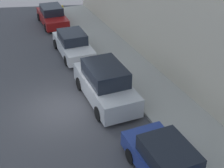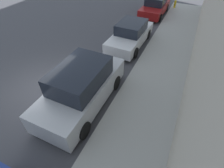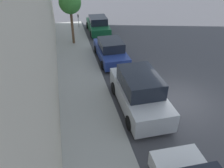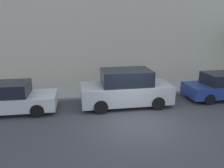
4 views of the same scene
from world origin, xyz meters
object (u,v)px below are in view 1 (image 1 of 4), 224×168
object	(u,v)px
parked_sedan_second	(169,165)
fire_hydrant	(62,9)
parked_sedan_fourth	(73,44)
parked_suv_third	(105,84)
parked_sedan_fifth	(52,16)

from	to	relation	value
parked_sedan_second	fire_hydrant	distance (m)	20.44
parked_sedan_second	parked_sedan_fourth	bearing A→B (deg)	90.38
parked_suv_third	parked_sedan_fifth	distance (m)	12.22
parked_suv_third	parked_sedan_fifth	size ratio (longest dim) A/B	1.06
parked_suv_third	parked_sedan_fifth	world-z (taller)	parked_suv_third
parked_suv_third	fire_hydrant	distance (m)	14.56
parked_sedan_second	parked_sedan_fifth	bearing A→B (deg)	89.99
parked_sedan_second	fire_hydrant	size ratio (longest dim) A/B	6.54
parked_sedan_second	parked_suv_third	world-z (taller)	parked_suv_third
parked_sedan_fifth	parked_suv_third	bearing A→B (deg)	-90.59
parked_suv_third	fire_hydrant	world-z (taller)	parked_suv_third
parked_suv_third	parked_sedan_fifth	bearing A→B (deg)	89.41
parked_sedan_second	parked_suv_third	bearing A→B (deg)	91.20
parked_suv_third	fire_hydrant	xyz separation A→B (m)	(1.57, 14.47, -0.44)
parked_sedan_fourth	parked_sedan_fifth	xyz separation A→B (m)	(0.08, 6.27, 0.00)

